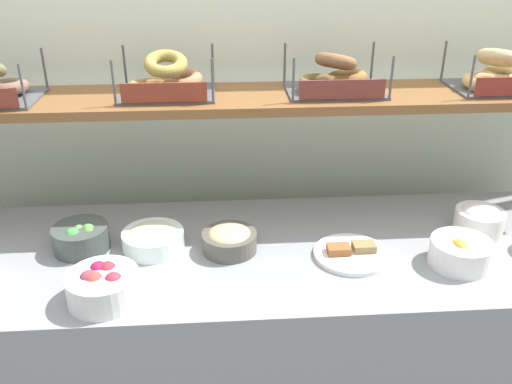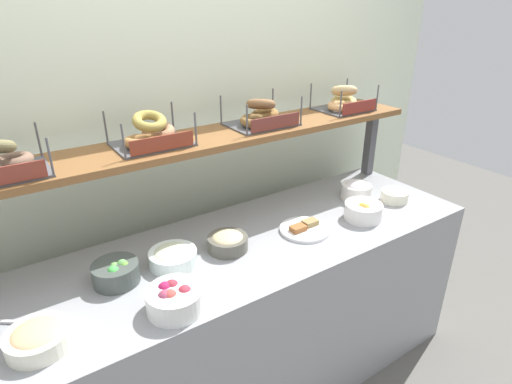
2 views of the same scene
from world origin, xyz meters
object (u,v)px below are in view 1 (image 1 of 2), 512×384
(bowl_beet_salad, at_px, (103,285))
(serving_plate_white, at_px, (351,253))
(bowl_veggie_mix, at_px, (81,237))
(bowl_hummus, at_px, (229,239))
(bagel_basket_cinnamon_raisin, at_px, (334,78))
(bowl_fruit_salad, at_px, (460,252))
(bowl_scallion_spread, at_px, (153,238))
(bowl_cream_cheese, at_px, (479,219))
(bagel_basket_plain, at_px, (495,75))
(bagel_basket_everything, at_px, (166,81))

(bowl_beet_salad, bearing_deg, serving_plate_white, 12.99)
(bowl_veggie_mix, relative_size, bowl_hummus, 1.01)
(bagel_basket_cinnamon_raisin, bearing_deg, serving_plate_white, -87.79)
(bowl_fruit_salad, xyz_separation_m, bowl_hummus, (-0.69, 0.14, -0.00))
(bowl_beet_salad, bearing_deg, bowl_fruit_salad, 5.51)
(bowl_scallion_spread, bearing_deg, bowl_hummus, -5.22)
(bowl_cream_cheese, height_order, bagel_basket_plain, bagel_basket_plain)
(bowl_beet_salad, relative_size, bagel_basket_plain, 0.70)
(bowl_scallion_spread, distance_m, bowl_beet_salad, 0.28)
(bowl_hummus, relative_size, bowl_cream_cheese, 1.09)
(bagel_basket_everything, distance_m, bagel_basket_plain, 1.10)
(bowl_beet_salad, distance_m, bowl_hummus, 0.42)
(bowl_beet_salad, height_order, serving_plate_white, bowl_beet_salad)
(serving_plate_white, relative_size, bagel_basket_plain, 0.83)
(bowl_scallion_spread, xyz_separation_m, serving_plate_white, (0.62, -0.09, -0.03))
(bowl_beet_salad, distance_m, bagel_basket_plain, 1.43)
(bowl_beet_salad, xyz_separation_m, bagel_basket_everything, (0.16, 0.51, 0.43))
(serving_plate_white, height_order, bagel_basket_plain, bagel_basket_plain)
(serving_plate_white, distance_m, bagel_basket_cinnamon_raisin, 0.58)
(serving_plate_white, relative_size, bagel_basket_everything, 0.76)
(bowl_hummus, relative_size, bagel_basket_plain, 0.62)
(bowl_cream_cheese, relative_size, bagel_basket_everything, 0.52)
(bowl_beet_salad, bearing_deg, bowl_veggie_mix, 113.47)
(bowl_fruit_salad, height_order, bowl_hummus, bowl_fruit_salad)
(bowl_fruit_salad, relative_size, bagel_basket_everything, 0.59)
(bowl_scallion_spread, bearing_deg, bowl_veggie_mix, 177.09)
(bowl_fruit_salad, relative_size, bowl_veggie_mix, 1.04)
(bagel_basket_plain, bearing_deg, serving_plate_white, -147.48)
(bowl_fruit_salad, xyz_separation_m, serving_plate_white, (-0.32, 0.07, -0.03))
(bagel_basket_cinnamon_raisin, xyz_separation_m, bagel_basket_plain, (0.55, -0.00, 0.00))
(bowl_veggie_mix, xyz_separation_m, bagel_basket_cinnamon_raisin, (0.83, 0.24, 0.43))
(bowl_veggie_mix, xyz_separation_m, serving_plate_white, (0.85, -0.10, -0.03))
(bowl_beet_salad, relative_size, bagel_basket_everything, 0.64)
(bowl_veggie_mix, relative_size, bowl_beet_salad, 0.89)
(bowl_veggie_mix, relative_size, serving_plate_white, 0.75)
(bowl_beet_salad, bearing_deg, bagel_basket_cinnamon_raisin, 35.53)
(bowl_scallion_spread, xyz_separation_m, bowl_cream_cheese, (1.08, 0.02, 0.01))
(bowl_scallion_spread, relative_size, serving_plate_white, 0.83)
(bowl_cream_cheese, bearing_deg, bagel_basket_everything, 167.32)
(bowl_beet_salad, height_order, bowl_cream_cheese, bowl_cream_cheese)
(bowl_hummus, distance_m, bowl_cream_cheese, 0.83)
(serving_plate_white, relative_size, bagel_basket_cinnamon_raisin, 0.74)
(bagel_basket_plain, bearing_deg, bagel_basket_everything, 179.73)
(bagel_basket_everything, relative_size, bagel_basket_plain, 1.09)
(bowl_scallion_spread, bearing_deg, bowl_beet_salad, -112.86)
(serving_plate_white, distance_m, bagel_basket_plain, 0.79)
(bowl_veggie_mix, xyz_separation_m, bagel_basket_plain, (1.38, 0.24, 0.43))
(bowl_scallion_spread, bearing_deg, serving_plate_white, -8.34)
(bagel_basket_cinnamon_raisin, bearing_deg, bowl_hummus, -143.06)
(bowl_scallion_spread, distance_m, bowl_hummus, 0.24)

